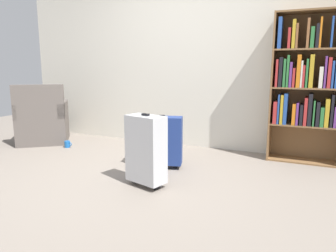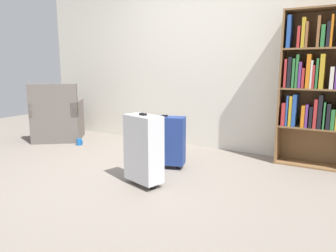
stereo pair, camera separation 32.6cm
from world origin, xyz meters
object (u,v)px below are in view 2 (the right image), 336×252
at_px(armchair, 58,120).
at_px(suitcase_silver, 143,148).
at_px(suitcase_navy_blue, 165,140).
at_px(mug, 79,142).
at_px(bookshelf, 321,85).

height_order(armchair, suitcase_silver, armchair).
bearing_deg(suitcase_navy_blue, suitcase_silver, -79.68).
bearing_deg(mug, suitcase_navy_blue, -9.50).
relative_size(mug, suitcase_navy_blue, 0.19).
xyz_separation_m(armchair, suitcase_silver, (2.30, -0.96, 0.06)).
height_order(mug, suitcase_navy_blue, suitcase_navy_blue).
distance_m(mug, suitcase_navy_blue, 1.69).
bearing_deg(suitcase_navy_blue, armchair, 170.21).
relative_size(armchair, suitcase_silver, 1.37).
distance_m(mug, suitcase_silver, 1.98).
bearing_deg(suitcase_navy_blue, mug, 170.50).
relative_size(mug, suitcase_silver, 0.17).
bearing_deg(armchair, suitcase_navy_blue, -9.79).
bearing_deg(mug, bookshelf, 11.95).
bearing_deg(suitcase_silver, mug, 153.83).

